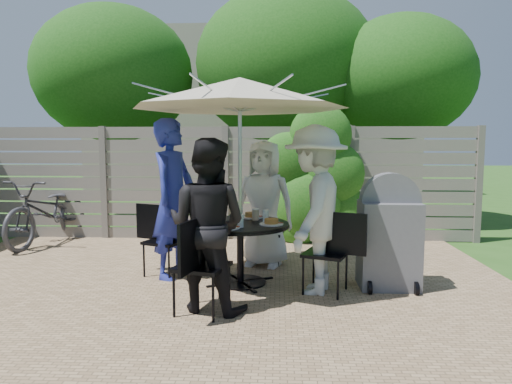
{
  "coord_description": "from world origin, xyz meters",
  "views": [
    {
      "loc": [
        0.86,
        -4.31,
        1.56
      ],
      "look_at": [
        0.6,
        0.83,
        1.02
      ],
      "focal_mm": 32.0,
      "sensor_mm": 36.0,
      "label": 1
    }
  ],
  "objects_px": {
    "plate_front": "(227,226)",
    "glass_back": "(240,213)",
    "plate_left": "(211,219)",
    "umbrella": "(240,93)",
    "chair_back": "(267,245)",
    "chair_right": "(327,270)",
    "coffee_cup": "(255,215)",
    "plate_right": "(271,222)",
    "bicycle": "(49,211)",
    "glass_front": "(240,221)",
    "chair_left": "(165,255)",
    "glass_right": "(266,216)",
    "patio_table": "(240,242)",
    "plate_back": "(251,216)",
    "person_back": "(264,204)",
    "person_front": "(207,225)",
    "bbq_grill": "(389,236)",
    "person_right": "(315,210)",
    "glass_left": "(215,217)",
    "syrup_jug": "(237,215)",
    "chair_front": "(202,286)",
    "person_left": "(173,199)"
  },
  "relations": [
    {
      "from": "plate_front",
      "to": "glass_back",
      "type": "relative_size",
      "value": 1.86
    },
    {
      "from": "plate_left",
      "to": "umbrella",
      "type": "bearing_deg",
      "value": -16.71
    },
    {
      "from": "chair_back",
      "to": "glass_back",
      "type": "bearing_deg",
      "value": -16.16
    },
    {
      "from": "chair_right",
      "to": "coffee_cup",
      "type": "height_order",
      "value": "chair_right"
    },
    {
      "from": "chair_right",
      "to": "glass_back",
      "type": "height_order",
      "value": "chair_right"
    },
    {
      "from": "plate_right",
      "to": "bicycle",
      "type": "relative_size",
      "value": 0.13
    },
    {
      "from": "plate_front",
      "to": "glass_front",
      "type": "distance_m",
      "value": 0.15
    },
    {
      "from": "chair_left",
      "to": "glass_right",
      "type": "height_order",
      "value": "chair_left"
    },
    {
      "from": "patio_table",
      "to": "plate_left",
      "type": "xyz_separation_m",
      "value": [
        -0.34,
        0.1,
        0.24
      ]
    },
    {
      "from": "plate_back",
      "to": "glass_front",
      "type": "height_order",
      "value": "glass_front"
    },
    {
      "from": "plate_left",
      "to": "bicycle",
      "type": "relative_size",
      "value": 0.13
    },
    {
      "from": "chair_left",
      "to": "chair_right",
      "type": "bearing_deg",
      "value": 5.67
    },
    {
      "from": "person_back",
      "to": "person_front",
      "type": "relative_size",
      "value": 0.99
    },
    {
      "from": "person_back",
      "to": "chair_right",
      "type": "bearing_deg",
      "value": -40.75
    },
    {
      "from": "bicycle",
      "to": "glass_back",
      "type": "bearing_deg",
      "value": -20.12
    },
    {
      "from": "person_front",
      "to": "glass_right",
      "type": "height_order",
      "value": "person_front"
    },
    {
      "from": "person_front",
      "to": "chair_right",
      "type": "height_order",
      "value": "person_front"
    },
    {
      "from": "bbq_grill",
      "to": "person_right",
      "type": "bearing_deg",
      "value": -166.86
    },
    {
      "from": "chair_right",
      "to": "plate_back",
      "type": "distance_m",
      "value": 1.13
    },
    {
      "from": "plate_right",
      "to": "coffee_cup",
      "type": "bearing_deg",
      "value": 123.05
    },
    {
      "from": "chair_back",
      "to": "umbrella",
      "type": "bearing_deg",
      "value": -7.73
    },
    {
      "from": "person_front",
      "to": "plate_front",
      "type": "relative_size",
      "value": 6.22
    },
    {
      "from": "person_back",
      "to": "glass_right",
      "type": "height_order",
      "value": "person_back"
    },
    {
      "from": "umbrella",
      "to": "chair_right",
      "type": "height_order",
      "value": "umbrella"
    },
    {
      "from": "glass_back",
      "to": "bbq_grill",
      "type": "xyz_separation_m",
      "value": [
        1.63,
        -0.33,
        -0.2
      ]
    },
    {
      "from": "glass_back",
      "to": "bicycle",
      "type": "relative_size",
      "value": 0.07
    },
    {
      "from": "glass_left",
      "to": "bbq_grill",
      "type": "relative_size",
      "value": 0.11
    },
    {
      "from": "umbrella",
      "to": "person_right",
      "type": "height_order",
      "value": "umbrella"
    },
    {
      "from": "plate_front",
      "to": "glass_back",
      "type": "xyz_separation_m",
      "value": [
        0.08,
        0.62,
        0.05
      ]
    },
    {
      "from": "bicycle",
      "to": "chair_left",
      "type": "bearing_deg",
      "value": -28.74
    },
    {
      "from": "plate_front",
      "to": "glass_front",
      "type": "height_order",
      "value": "glass_front"
    },
    {
      "from": "person_front",
      "to": "bicycle",
      "type": "xyz_separation_m",
      "value": [
        -2.95,
        2.77,
        -0.29
      ]
    },
    {
      "from": "glass_front",
      "to": "glass_right",
      "type": "bearing_deg",
      "value": 50.29
    },
    {
      "from": "glass_right",
      "to": "coffee_cup",
      "type": "distance_m",
      "value": 0.2
    },
    {
      "from": "chair_left",
      "to": "plate_front",
      "type": "bearing_deg",
      "value": -14.8
    },
    {
      "from": "bbq_grill",
      "to": "glass_right",
      "type": "bearing_deg",
      "value": 176.88
    },
    {
      "from": "umbrella",
      "to": "syrup_jug",
      "type": "distance_m",
      "value": 1.33
    },
    {
      "from": "chair_left",
      "to": "plate_back",
      "type": "height_order",
      "value": "chair_left"
    },
    {
      "from": "chair_front",
      "to": "patio_table",
      "type": "bearing_deg",
      "value": -1.45
    },
    {
      "from": "person_right",
      "to": "plate_right",
      "type": "relative_size",
      "value": 6.76
    },
    {
      "from": "patio_table",
      "to": "plate_right",
      "type": "xyz_separation_m",
      "value": [
        0.34,
        -0.1,
        0.24
      ]
    },
    {
      "from": "glass_right",
      "to": "bbq_grill",
      "type": "xyz_separation_m",
      "value": [
        1.33,
        -0.08,
        -0.2
      ]
    },
    {
      "from": "person_back",
      "to": "plate_left",
      "type": "xyz_separation_m",
      "value": [
        -0.58,
        -0.69,
        -0.08
      ]
    },
    {
      "from": "plate_right",
      "to": "glass_left",
      "type": "height_order",
      "value": "glass_left"
    },
    {
      "from": "plate_right",
      "to": "glass_right",
      "type": "bearing_deg",
      "value": 117.03
    },
    {
      "from": "patio_table",
      "to": "person_front",
      "type": "bearing_deg",
      "value": -106.71
    },
    {
      "from": "chair_right",
      "to": "plate_right",
      "type": "distance_m",
      "value": 0.76
    },
    {
      "from": "person_left",
      "to": "coffee_cup",
      "type": "height_order",
      "value": "person_left"
    },
    {
      "from": "patio_table",
      "to": "person_left",
      "type": "height_order",
      "value": "person_left"
    },
    {
      "from": "person_back",
      "to": "glass_front",
      "type": "xyz_separation_m",
      "value": [
        -0.21,
        -1.07,
        -0.04
      ]
    }
  ]
}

